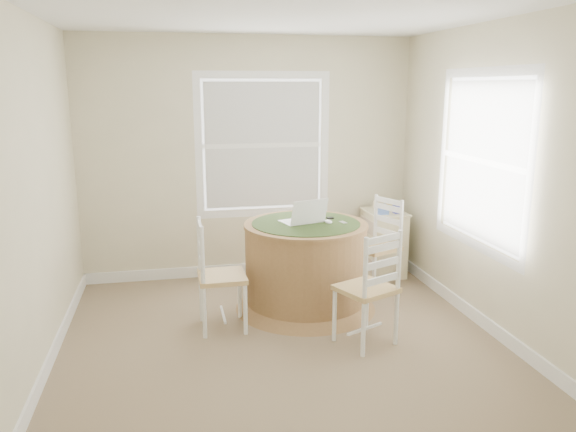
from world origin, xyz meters
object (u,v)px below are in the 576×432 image
object	(u,v)px
chair_left	(222,276)
laptop	(303,219)
round_table	(306,262)
chair_near	(366,288)
corner_chest	(383,242)
chair_right	(375,247)

from	to	relation	value
chair_left	laptop	bearing A→B (deg)	-68.06
round_table	chair_near	distance (m)	0.90
chair_near	laptop	xyz separation A→B (m)	(-0.32, 0.87, 0.39)
round_table	chair_near	bearing A→B (deg)	-82.65
chair_near	laptop	distance (m)	1.00
round_table	corner_chest	xyz separation A→B (m)	(1.09, 0.79, -0.09)
chair_right	corner_chest	world-z (taller)	chair_right
chair_near	corner_chest	size ratio (longest dim) A/B	1.31
round_table	laptop	bearing A→B (deg)	125.18
round_table	laptop	world-z (taller)	laptop
round_table	chair_left	distance (m)	0.87
chair_right	laptop	distance (m)	0.94
round_table	chair_left	xyz separation A→B (m)	(-0.82, -0.31, 0.02)
round_table	corner_chest	distance (m)	1.34
chair_near	laptop	world-z (taller)	laptop
chair_left	corner_chest	distance (m)	2.20
round_table	laptop	xyz separation A→B (m)	(-0.02, 0.02, 0.41)
chair_left	chair_near	size ratio (longest dim) A/B	1.00
round_table	chair_near	xyz separation A→B (m)	(0.30, -0.85, 0.02)
chair_near	chair_right	distance (m)	1.23
round_table	chair_near	world-z (taller)	chair_near
chair_right	laptop	world-z (taller)	laptop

